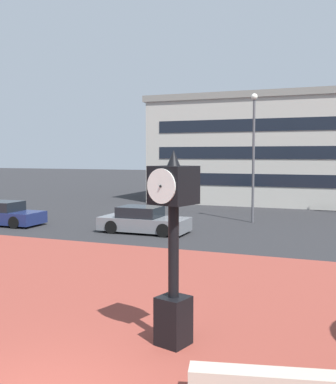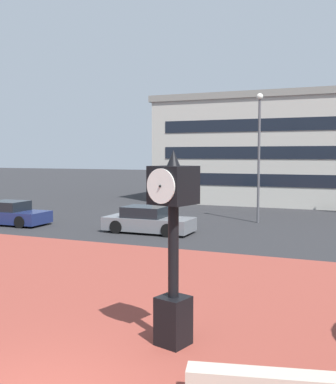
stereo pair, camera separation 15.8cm
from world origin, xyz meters
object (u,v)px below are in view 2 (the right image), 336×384
Objects in this scene: car_street_far at (11,214)px; street_lamp_post at (259,145)px; street_clock at (173,241)px; civic_building at (314,150)px; car_street_near at (148,221)px.

car_street_far is 14.17m from street_lamp_post.
street_clock is 30.78m from civic_building.
car_street_far is 0.17× the size of civic_building.
civic_building reaches higher than car_street_far.
street_clock reaches higher than car_street_near.
street_clock is 13.48m from car_street_near.
street_lamp_post reaches higher than car_street_near.
car_street_near is 7.81m from street_lamp_post.
car_street_near is (-6.14, 11.91, -1.53)m from street_clock.
car_street_near is at bearing 92.79° from car_street_far.
street_clock is 0.54× the size of street_lamp_post.
car_street_far is (-8.02, -0.52, -0.00)m from car_street_near.
civic_building is (-0.09, 30.70, 2.11)m from street_clock.
street_lamp_post is (-1.80, 17.20, 2.24)m from street_clock.
street_lamp_post reaches higher than street_clock.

